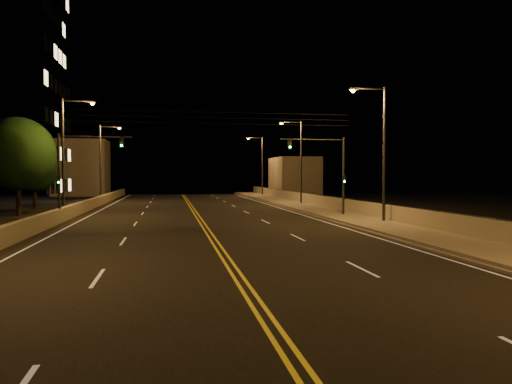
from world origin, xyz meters
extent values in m
cube|color=black|center=(0.00, 20.00, 0.01)|extent=(18.00, 120.00, 0.02)
cube|color=gray|center=(10.80, 20.00, 0.15)|extent=(3.60, 120.00, 0.30)
cube|color=gray|center=(8.93, 20.00, 0.07)|extent=(0.14, 120.00, 0.15)
cube|color=gray|center=(12.45, 20.00, 0.80)|extent=(0.30, 120.00, 1.00)
cube|color=gray|center=(-9.81, 20.00, 0.49)|extent=(0.45, 120.00, 0.98)
cube|color=gray|center=(16.50, 67.67, 2.98)|extent=(6.00, 10.00, 5.96)
cube|color=gray|center=(-16.00, 76.80, 4.42)|extent=(8.00, 8.00, 8.83)
cylinder|color=black|center=(12.45, 20.00, 1.33)|extent=(0.06, 120.00, 0.06)
cube|color=silver|center=(-8.60, 20.00, 0.02)|extent=(0.12, 116.00, 0.00)
cube|color=silver|center=(8.60, 20.00, 0.02)|extent=(0.12, 116.00, 0.00)
cube|color=gold|center=(-0.15, 20.00, 0.02)|extent=(0.12, 116.00, 0.00)
cube|color=gold|center=(0.15, 20.00, 0.02)|extent=(0.12, 116.00, 0.00)
cube|color=silver|center=(-4.50, 10.50, 0.02)|extent=(0.12, 3.00, 0.00)
cube|color=silver|center=(-4.50, 19.50, 0.02)|extent=(0.12, 3.00, 0.00)
cube|color=silver|center=(-4.50, 28.50, 0.02)|extent=(0.12, 3.00, 0.00)
cube|color=silver|center=(-4.50, 37.50, 0.02)|extent=(0.12, 3.00, 0.00)
cube|color=silver|center=(-4.50, 46.50, 0.02)|extent=(0.12, 3.00, 0.00)
cube|color=silver|center=(-4.50, 55.50, 0.02)|extent=(0.12, 3.00, 0.00)
cube|color=silver|center=(-4.50, 64.50, 0.02)|extent=(0.12, 3.00, 0.00)
cube|color=silver|center=(-4.50, 73.50, 0.02)|extent=(0.12, 3.00, 0.00)
cube|color=silver|center=(4.50, 10.50, 0.02)|extent=(0.12, 3.00, 0.00)
cube|color=silver|center=(4.50, 19.50, 0.02)|extent=(0.12, 3.00, 0.00)
cube|color=silver|center=(4.50, 28.50, 0.02)|extent=(0.12, 3.00, 0.00)
cube|color=silver|center=(4.50, 37.50, 0.02)|extent=(0.12, 3.00, 0.00)
cube|color=silver|center=(4.50, 46.50, 0.02)|extent=(0.12, 3.00, 0.00)
cube|color=silver|center=(4.50, 55.50, 0.02)|extent=(0.12, 3.00, 0.00)
cube|color=silver|center=(4.50, 64.50, 0.02)|extent=(0.12, 3.00, 0.00)
cube|color=silver|center=(4.50, 73.50, 0.02)|extent=(0.12, 3.00, 0.00)
cylinder|color=#2D2D33|center=(11.80, 24.90, 4.57)|extent=(0.20, 0.20, 9.14)
cylinder|color=#2D2D33|center=(10.70, 24.90, 8.99)|extent=(2.20, 0.12, 0.12)
cube|color=#2D2D33|center=(9.60, 24.90, 8.92)|extent=(0.50, 0.25, 0.14)
sphere|color=#FF9E2D|center=(9.60, 24.90, 8.82)|extent=(0.28, 0.28, 0.28)
cylinder|color=#2D2D33|center=(11.80, 46.04, 4.57)|extent=(0.20, 0.20, 9.14)
cylinder|color=#2D2D33|center=(10.70, 46.04, 8.99)|extent=(2.20, 0.12, 0.12)
cube|color=#2D2D33|center=(9.60, 46.04, 8.92)|extent=(0.50, 0.25, 0.14)
sphere|color=#FF9E2D|center=(9.60, 46.04, 8.82)|extent=(0.28, 0.28, 0.28)
cylinder|color=#2D2D33|center=(11.80, 68.87, 4.57)|extent=(0.20, 0.20, 9.14)
cylinder|color=#2D2D33|center=(10.70, 68.87, 8.99)|extent=(2.20, 0.12, 0.12)
cube|color=#2D2D33|center=(9.60, 68.87, 8.92)|extent=(0.50, 0.25, 0.14)
sphere|color=#FF9E2D|center=(9.60, 68.87, 8.82)|extent=(0.28, 0.28, 0.28)
cylinder|color=#2D2D33|center=(-10.20, 33.88, 4.57)|extent=(0.20, 0.20, 9.14)
cylinder|color=#2D2D33|center=(-9.10, 33.88, 8.99)|extent=(2.20, 0.12, 0.12)
cube|color=#2D2D33|center=(-8.00, 33.88, 8.92)|extent=(0.50, 0.25, 0.14)
sphere|color=#FF9E2D|center=(-8.00, 33.88, 8.82)|extent=(0.28, 0.28, 0.28)
cylinder|color=#2D2D33|center=(-10.20, 54.66, 4.57)|extent=(0.20, 0.20, 9.14)
cylinder|color=#2D2D33|center=(-9.10, 54.66, 8.99)|extent=(2.20, 0.12, 0.12)
cube|color=#2D2D33|center=(-8.00, 54.66, 8.92)|extent=(0.50, 0.25, 0.14)
sphere|color=#FF9E2D|center=(-8.00, 54.66, 8.82)|extent=(0.28, 0.28, 0.28)
cylinder|color=#2D2D33|center=(11.00, 30.50, 3.11)|extent=(0.18, 0.18, 6.23)
cylinder|color=#2D2D33|center=(8.50, 30.50, 6.03)|extent=(5.00, 0.10, 0.10)
cube|color=black|center=(6.75, 30.50, 5.68)|extent=(0.28, 0.18, 0.80)
sphere|color=#19FF4C|center=(6.75, 30.39, 5.43)|extent=(0.14, 0.14, 0.14)
cube|color=black|center=(11.00, 30.35, 3.00)|extent=(0.22, 0.14, 0.55)
cylinder|color=#2D2D33|center=(-9.80, 30.50, 3.11)|extent=(0.18, 0.18, 6.23)
cylinder|color=#2D2D33|center=(-7.30, 30.50, 6.03)|extent=(5.00, 0.10, 0.10)
cube|color=black|center=(-5.55, 30.50, 5.68)|extent=(0.28, 0.18, 0.80)
sphere|color=#19FF4C|center=(-5.55, 30.39, 5.43)|extent=(0.14, 0.14, 0.14)
cube|color=black|center=(-9.80, 30.35, 3.00)|extent=(0.22, 0.14, 0.55)
cylinder|color=black|center=(0.00, 29.50, 7.00)|extent=(22.00, 0.03, 0.03)
cylinder|color=black|center=(0.00, 29.50, 7.40)|extent=(22.00, 0.03, 0.03)
cylinder|color=black|center=(0.00, 29.50, 7.80)|extent=(22.00, 0.03, 0.03)
cylinder|color=black|center=(-14.26, 36.89, 1.40)|extent=(0.36, 0.36, 2.80)
sphere|color=black|center=(-14.26, 36.89, 5.05)|extent=(5.91, 5.91, 5.91)
cylinder|color=black|center=(-15.47, 46.61, 1.09)|extent=(0.36, 0.36, 2.18)
sphere|color=black|center=(-15.47, 46.61, 3.93)|extent=(4.60, 4.60, 4.60)
camera|label=1|loc=(-2.18, -6.14, 3.36)|focal=35.00mm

